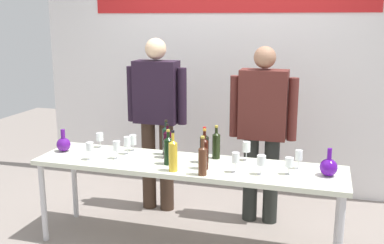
# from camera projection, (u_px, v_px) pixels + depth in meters

# --- Properties ---
(back_wall) EXTENTS (4.45, 0.11, 3.00)m
(back_wall) POSITION_uv_depth(u_px,v_px,m) (228.00, 57.00, 5.05)
(back_wall) COLOR white
(back_wall) RESTS_ON ground
(display_table) EXTENTS (2.59, 0.61, 0.75)m
(display_table) POSITION_uv_depth(u_px,v_px,m) (187.00, 170.00, 3.77)
(display_table) COLOR silver
(display_table) RESTS_ON ground
(decanter_blue_left) EXTENTS (0.13, 0.13, 0.20)m
(decanter_blue_left) POSITION_uv_depth(u_px,v_px,m) (64.00, 144.00, 4.09)
(decanter_blue_left) COLOR #541582
(decanter_blue_left) RESTS_ON display_table
(decanter_blue_right) EXTENTS (0.14, 0.14, 0.22)m
(decanter_blue_right) POSITION_uv_depth(u_px,v_px,m) (329.00, 167.00, 3.45)
(decanter_blue_right) COLOR #510F93
(decanter_blue_right) RESTS_ON display_table
(presenter_left) EXTENTS (0.62, 0.22, 1.74)m
(presenter_left) POSITION_uv_depth(u_px,v_px,m) (157.00, 113.00, 4.49)
(presenter_left) COLOR #3C291F
(presenter_left) RESTS_ON ground
(presenter_right) EXTENTS (0.62, 0.22, 1.68)m
(presenter_right) POSITION_uv_depth(u_px,v_px,m) (263.00, 124.00, 4.21)
(presenter_right) COLOR #232623
(presenter_right) RESTS_ON ground
(wine_bottle_0) EXTENTS (0.07, 0.07, 0.31)m
(wine_bottle_0) POSITION_uv_depth(u_px,v_px,m) (204.00, 147.00, 3.75)
(wine_bottle_0) COLOR black
(wine_bottle_0) RESTS_ON display_table
(wine_bottle_1) EXTENTS (0.07, 0.07, 0.33)m
(wine_bottle_1) POSITION_uv_depth(u_px,v_px,m) (173.00, 154.00, 3.54)
(wine_bottle_1) COLOR gold
(wine_bottle_1) RESTS_ON display_table
(wine_bottle_2) EXTENTS (0.07, 0.07, 0.30)m
(wine_bottle_2) POSITION_uv_depth(u_px,v_px,m) (168.00, 143.00, 3.88)
(wine_bottle_2) COLOR black
(wine_bottle_2) RESTS_ON display_table
(wine_bottle_3) EXTENTS (0.06, 0.06, 0.31)m
(wine_bottle_3) POSITION_uv_depth(u_px,v_px,m) (202.00, 159.00, 3.45)
(wine_bottle_3) COLOR #512C1A
(wine_bottle_3) RESTS_ON display_table
(wine_bottle_4) EXTENTS (0.07, 0.07, 0.31)m
(wine_bottle_4) POSITION_uv_depth(u_px,v_px,m) (166.00, 140.00, 3.97)
(wine_bottle_4) COLOR #152D22
(wine_bottle_4) RESTS_ON display_table
(wine_bottle_5) EXTENTS (0.06, 0.06, 0.33)m
(wine_bottle_5) POSITION_uv_depth(u_px,v_px,m) (204.00, 152.00, 3.59)
(wine_bottle_5) COLOR #340F07
(wine_bottle_5) RESTS_ON display_table
(wine_bottle_6) EXTENTS (0.07, 0.07, 0.29)m
(wine_bottle_6) POSITION_uv_depth(u_px,v_px,m) (168.00, 149.00, 3.71)
(wine_bottle_6) COLOR black
(wine_bottle_6) RESTS_ON display_table
(wine_bottle_7) EXTENTS (0.07, 0.07, 0.29)m
(wine_bottle_7) POSITION_uv_depth(u_px,v_px,m) (216.00, 144.00, 3.87)
(wine_bottle_7) COLOR black
(wine_bottle_7) RESTS_ON display_table
(wine_glass_left_0) EXTENTS (0.06, 0.06, 0.15)m
(wine_glass_left_0) POSITION_uv_depth(u_px,v_px,m) (133.00, 140.00, 4.10)
(wine_glass_left_0) COLOR white
(wine_glass_left_0) RESTS_ON display_table
(wine_glass_left_1) EXTENTS (0.06, 0.06, 0.16)m
(wine_glass_left_1) POSITION_uv_depth(u_px,v_px,m) (117.00, 146.00, 3.86)
(wine_glass_left_1) COLOR white
(wine_glass_left_1) RESTS_ON display_table
(wine_glass_left_2) EXTENTS (0.06, 0.06, 0.16)m
(wine_glass_left_2) POSITION_uv_depth(u_px,v_px,m) (127.00, 142.00, 3.99)
(wine_glass_left_2) COLOR white
(wine_glass_left_2) RESTS_ON display_table
(wine_glass_left_3) EXTENTS (0.07, 0.07, 0.14)m
(wine_glass_left_3) POSITION_uv_depth(u_px,v_px,m) (100.00, 137.00, 4.20)
(wine_glass_left_3) COLOR white
(wine_glass_left_3) RESTS_ON display_table
(wine_glass_left_4) EXTENTS (0.06, 0.06, 0.15)m
(wine_glass_left_4) POSITION_uv_depth(u_px,v_px,m) (90.00, 147.00, 3.83)
(wine_glass_left_4) COLOR white
(wine_glass_left_4) RESTS_ON display_table
(wine_glass_right_0) EXTENTS (0.07, 0.07, 0.15)m
(wine_glass_right_0) POSITION_uv_depth(u_px,v_px,m) (261.00, 161.00, 3.47)
(wine_glass_right_0) COLOR white
(wine_glass_right_0) RESTS_ON display_table
(wine_glass_right_1) EXTENTS (0.06, 0.06, 0.15)m
(wine_glass_right_1) POSITION_uv_depth(u_px,v_px,m) (299.00, 156.00, 3.61)
(wine_glass_right_1) COLOR white
(wine_glass_right_1) RESTS_ON display_table
(wine_glass_right_2) EXTENTS (0.07, 0.07, 0.16)m
(wine_glass_right_2) POSITION_uv_depth(u_px,v_px,m) (246.00, 147.00, 3.81)
(wine_glass_right_2) COLOR white
(wine_glass_right_2) RESTS_ON display_table
(wine_glass_right_3) EXTENTS (0.07, 0.07, 0.14)m
(wine_glass_right_3) POSITION_uv_depth(u_px,v_px,m) (289.00, 162.00, 3.47)
(wine_glass_right_3) COLOR white
(wine_glass_right_3) RESTS_ON display_table
(wine_glass_right_4) EXTENTS (0.06, 0.06, 0.16)m
(wine_glass_right_4) POSITION_uv_depth(u_px,v_px,m) (236.00, 158.00, 3.52)
(wine_glass_right_4) COLOR white
(wine_glass_right_4) RESTS_ON display_table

